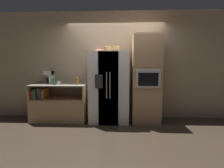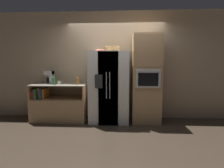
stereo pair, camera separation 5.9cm
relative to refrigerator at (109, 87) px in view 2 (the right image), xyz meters
name	(u,v)px [view 2 (the right image)]	position (x,y,z in m)	size (l,w,h in m)	color
ground_plane	(115,122)	(0.15, -0.07, -0.87)	(20.00, 20.00, 0.00)	#382D23
wall_back	(116,65)	(0.15, 0.39, 0.53)	(12.00, 0.06, 2.80)	tan
counter_left	(60,107)	(-1.28, 0.03, -0.52)	(1.37, 0.66, 0.93)	tan
refrigerator	(109,87)	(0.00, 0.00, 0.00)	(0.96, 0.75, 1.74)	white
wall_oven	(146,79)	(0.91, 0.04, 0.20)	(0.68, 0.71, 2.14)	tan
wicker_basket	(112,49)	(0.07, 0.07, 0.94)	(0.37, 0.37, 0.13)	tan
fruit_bowl	(100,50)	(-0.22, -0.05, 0.90)	(0.22, 0.22, 0.06)	#DB664C
bottle_tall	(78,80)	(-0.79, -0.01, 0.17)	(0.08, 0.08, 0.23)	brown
bottle_short	(54,80)	(-1.38, -0.05, 0.17)	(0.08, 0.08, 0.24)	#33723F
mug	(59,83)	(-1.28, 0.03, 0.10)	(0.13, 0.10, 0.08)	silver
coffee_maker	(50,77)	(-1.53, 0.11, 0.24)	(0.20, 0.22, 0.33)	#B2B2B7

